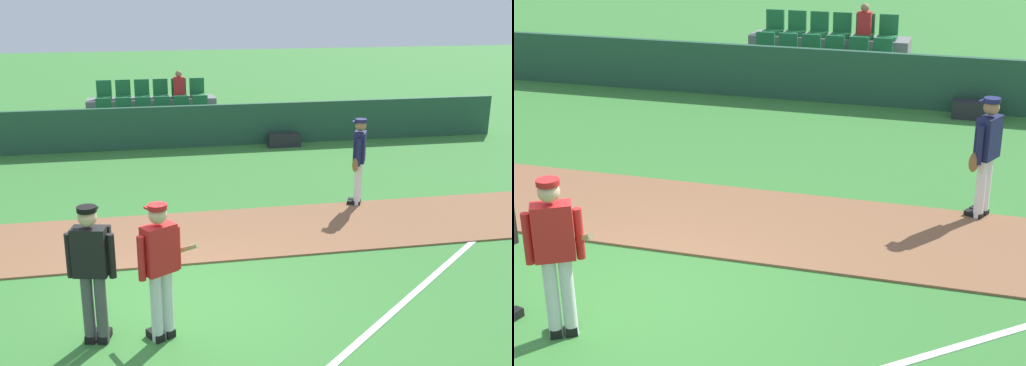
% 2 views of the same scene
% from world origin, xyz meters
% --- Properties ---
extents(ground_plane, '(80.00, 80.00, 0.00)m').
position_xyz_m(ground_plane, '(0.00, 0.00, 0.00)').
color(ground_plane, '#387A33').
extents(infield_dirt_path, '(28.00, 2.40, 0.03)m').
position_xyz_m(infield_dirt_path, '(0.00, 2.52, 0.01)').
color(infield_dirt_path, brown).
rests_on(infield_dirt_path, ground).
extents(foul_line_chalk, '(9.07, 8.01, 0.01)m').
position_xyz_m(foul_line_chalk, '(3.00, -0.50, 0.01)').
color(foul_line_chalk, white).
rests_on(foul_line_chalk, ground).
extents(dugout_fence, '(20.00, 0.16, 1.16)m').
position_xyz_m(dugout_fence, '(0.00, 9.23, 0.58)').
color(dugout_fence, '#234C38').
rests_on(dugout_fence, ground).
extents(stadium_bleachers, '(3.90, 2.10, 1.90)m').
position_xyz_m(stadium_bleachers, '(0.01, 10.68, 0.49)').
color(stadium_bleachers, slate).
rests_on(stadium_bleachers, ground).
extents(batter_red_jersey, '(0.74, 0.70, 1.76)m').
position_xyz_m(batter_red_jersey, '(-0.31, -0.79, 0.97)').
color(batter_red_jersey, silver).
rests_on(batter_red_jersey, ground).
extents(umpire_home_plate, '(0.58, 0.37, 1.76)m').
position_xyz_m(umpire_home_plate, '(-1.11, -0.70, 1.00)').
color(umpire_home_plate, '#4C4C4C').
rests_on(umpire_home_plate, ground).
extents(runner_navy_jersey, '(0.44, 0.61, 1.76)m').
position_xyz_m(runner_navy_jersey, '(3.79, 3.60, 0.96)').
color(runner_navy_jersey, white).
rests_on(runner_navy_jersey, ground).
extents(equipment_bag, '(0.90, 0.36, 0.36)m').
position_xyz_m(equipment_bag, '(3.52, 8.78, 0.18)').
color(equipment_bag, '#232328').
rests_on(equipment_bag, ground).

